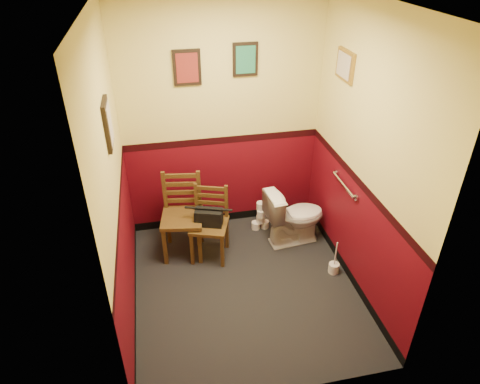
% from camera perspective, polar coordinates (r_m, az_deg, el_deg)
% --- Properties ---
extents(floor, '(2.20, 2.40, 0.00)m').
position_cam_1_polar(floor, '(4.51, 0.67, -12.54)').
color(floor, black).
rests_on(floor, ground).
extents(ceiling, '(2.20, 2.40, 0.00)m').
position_cam_1_polar(ceiling, '(3.25, 0.98, 23.85)').
color(ceiling, silver).
rests_on(ceiling, ground).
extents(wall_back, '(2.20, 0.00, 2.70)m').
position_cam_1_polar(wall_back, '(4.75, -2.37, 9.55)').
color(wall_back, '#530711').
rests_on(wall_back, ground).
extents(wall_front, '(2.20, 0.00, 2.70)m').
position_cam_1_polar(wall_front, '(2.74, 6.29, -9.51)').
color(wall_front, '#530711').
rests_on(wall_front, ground).
extents(wall_left, '(0.00, 2.40, 2.70)m').
position_cam_1_polar(wall_left, '(3.64, -16.36, 0.77)').
color(wall_left, '#530711').
rests_on(wall_left, ground).
extents(wall_right, '(0.00, 2.40, 2.70)m').
position_cam_1_polar(wall_right, '(4.05, 16.22, 4.06)').
color(wall_right, '#530711').
rests_on(wall_right, ground).
extents(grab_bar, '(0.05, 0.56, 0.06)m').
position_cam_1_polar(grab_bar, '(4.42, 13.71, 0.95)').
color(grab_bar, silver).
rests_on(grab_bar, wall_right).
extents(framed_print_back_a, '(0.28, 0.04, 0.36)m').
position_cam_1_polar(framed_print_back_a, '(4.50, -7.08, 16.13)').
color(framed_print_back_a, black).
rests_on(framed_print_back_a, wall_back).
extents(framed_print_back_b, '(0.26, 0.04, 0.34)m').
position_cam_1_polar(framed_print_back_b, '(4.57, 0.72, 17.26)').
color(framed_print_back_b, black).
rests_on(framed_print_back_b, wall_back).
extents(framed_print_left, '(0.04, 0.30, 0.38)m').
position_cam_1_polar(framed_print_left, '(3.51, -17.19, 8.64)').
color(framed_print_left, black).
rests_on(framed_print_left, wall_left).
extents(framed_print_right, '(0.04, 0.34, 0.28)m').
position_cam_1_polar(framed_print_right, '(4.29, 13.83, 16.09)').
color(framed_print_right, olive).
rests_on(framed_print_right, wall_right).
extents(toilet, '(0.73, 0.46, 0.68)m').
position_cam_1_polar(toilet, '(4.93, 7.28, -3.25)').
color(toilet, white).
rests_on(toilet, floor).
extents(toilet_brush, '(0.11, 0.11, 0.40)m').
position_cam_1_polar(toilet_brush, '(4.73, 12.39, -9.78)').
color(toilet_brush, silver).
rests_on(toilet_brush, floor).
extents(chair_left, '(0.50, 0.50, 0.94)m').
position_cam_1_polar(chair_left, '(4.71, -7.70, -3.15)').
color(chair_left, brown).
rests_on(chair_left, floor).
extents(chair_right, '(0.49, 0.49, 0.83)m').
position_cam_1_polar(chair_right, '(4.66, -4.04, -4.20)').
color(chair_right, brown).
rests_on(chair_right, floor).
extents(handbag, '(0.32, 0.23, 0.21)m').
position_cam_1_polar(handbag, '(4.57, -4.18, -3.35)').
color(handbag, black).
rests_on(handbag, chair_right).
extents(tp_stack, '(0.21, 0.13, 0.37)m').
position_cam_1_polar(tp_stack, '(5.19, 2.76, -3.44)').
color(tp_stack, silver).
rests_on(tp_stack, floor).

